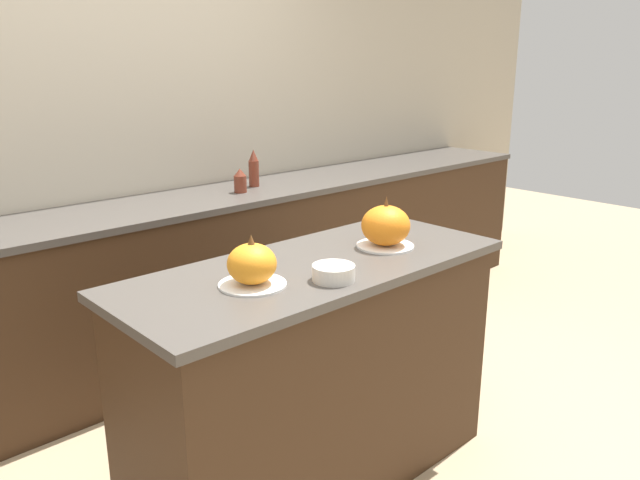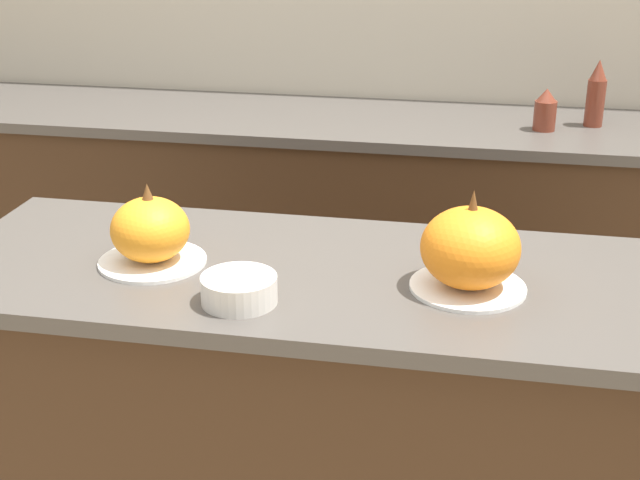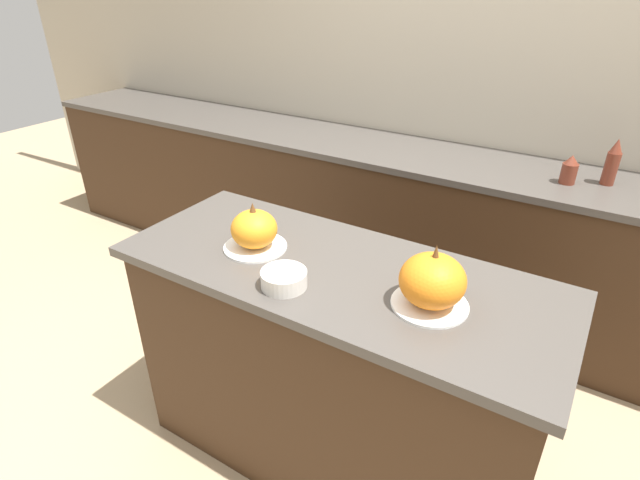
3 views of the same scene
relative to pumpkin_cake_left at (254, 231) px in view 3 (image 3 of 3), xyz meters
name	(u,v)px [view 3 (image 3 of 3)]	position (x,y,z in m)	size (l,w,h in m)	color
ground_plane	(332,454)	(0.32, 0.03, -1.01)	(12.00, 12.00, 0.00)	tan
wall_back	(483,89)	(0.32, 1.64, 0.24)	(8.00, 0.06, 2.50)	#B2A893
kitchen_island	(333,371)	(0.32, 0.03, -0.54)	(1.55, 0.63, 0.94)	#382314
back_counter	(446,237)	(0.32, 1.31, -0.54)	(6.00, 0.60, 0.94)	#382314
pumpkin_cake_left	(254,231)	(0.00, 0.00, 0.00)	(0.23, 0.23, 0.18)	white
pumpkin_cake_right	(432,282)	(0.67, 0.00, 0.01)	(0.23, 0.23, 0.21)	white
bottle_tall	(612,163)	(1.03, 1.35, 0.04)	(0.06, 0.06, 0.22)	maroon
bottle_short	(569,170)	(0.86, 1.27, 0.00)	(0.07, 0.07, 0.14)	maroon
mixing_bowl	(284,279)	(0.23, -0.15, -0.04)	(0.15, 0.15, 0.05)	beige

